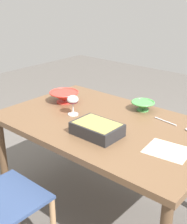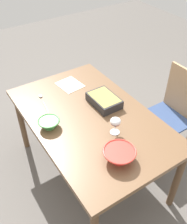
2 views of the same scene
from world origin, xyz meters
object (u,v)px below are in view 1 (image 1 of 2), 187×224
casserole_dish (97,128)px  napkin (167,151)px  dining_table (107,132)px  wine_glass (73,101)px  serving_spoon (179,126)px  small_bowl (64,96)px  mixing_bowl (143,105)px

casserole_dish → napkin: 0.44m
dining_table → wine_glass: (-0.26, -0.06, 0.17)m
serving_spoon → casserole_dish: bearing=-127.8°
serving_spoon → napkin: bearing=-74.6°
napkin → wine_glass: bearing=177.8°
small_bowl → dining_table: bearing=-9.1°
mixing_bowl → serving_spoon: 0.35m
casserole_dish → mixing_bowl: bearing=90.5°
mixing_bowl → small_bowl: 0.61m
napkin → mixing_bowl: bearing=135.5°
small_bowl → serving_spoon: (0.89, 0.16, -0.04)m
dining_table → napkin: napkin is taller
small_bowl → serving_spoon: 0.91m
wine_glass → serving_spoon: 0.73m
casserole_dish → wine_glass: bearing=158.3°
dining_table → mixing_bowl: (0.07, 0.33, 0.11)m
dining_table → wine_glass: bearing=-168.0°
small_bowl → napkin: (0.98, -0.16, -0.05)m
casserole_dish → serving_spoon: (0.33, 0.43, -0.04)m
small_bowl → napkin: 0.99m
dining_table → casserole_dish: 0.23m
mixing_bowl → napkin: bearing=-44.5°
wine_glass → mixing_bowl: bearing=49.8°
serving_spoon → mixing_bowl: bearing=164.3°
dining_table → mixing_bowl: mixing_bowl is taller
casserole_dish → dining_table: bearing=111.2°
dining_table → mixing_bowl: 0.36m
casserole_dish → napkin: casserole_dish is taller
dining_table → mixing_bowl: size_ratio=8.55×
dining_table → small_bowl: 0.51m
wine_glass → napkin: size_ratio=0.61×
casserole_dish → mixing_bowl: 0.52m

